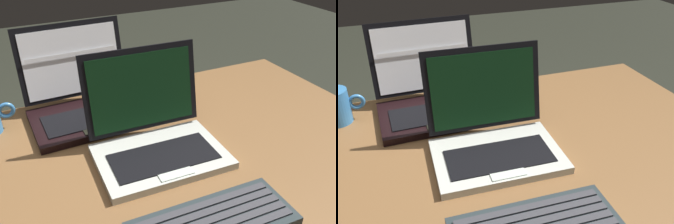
% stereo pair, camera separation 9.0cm
% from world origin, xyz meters
% --- Properties ---
extents(desk, '(1.53, 0.80, 0.72)m').
position_xyz_m(desk, '(0.00, 0.00, 0.61)').
color(desk, brown).
rests_on(desk, ground).
extents(laptop_front, '(0.32, 0.27, 0.25)m').
position_xyz_m(laptop_front, '(0.09, 0.00, 0.77)').
color(laptop_front, beige).
rests_on(laptop_front, desk).
extents(laptop_rear, '(0.33, 0.28, 0.26)m').
position_xyz_m(laptop_rear, '(-0.02, 0.27, 0.77)').
color(laptop_rear, black).
rests_on(laptop_rear, desk).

